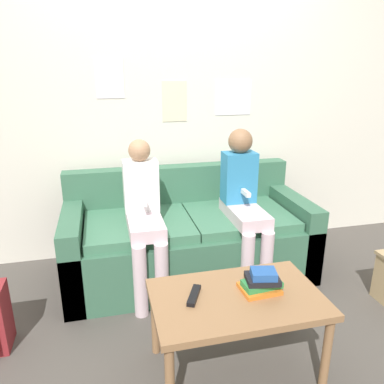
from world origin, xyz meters
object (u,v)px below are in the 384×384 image
(person_left, at_px, (144,213))
(person_right, at_px, (244,200))
(couch, at_px, (188,239))
(coffee_table, at_px, (237,305))
(tv_remote, at_px, (194,295))

(person_left, relative_size, person_right, 0.96)
(couch, relative_size, person_right, 1.61)
(coffee_table, xyz_separation_m, person_left, (-0.36, 0.86, 0.21))
(tv_remote, bearing_deg, couch, 104.27)
(couch, xyz_separation_m, person_left, (-0.35, -0.20, 0.32))
(coffee_table, distance_m, person_right, 0.98)
(person_left, distance_m, person_right, 0.73)
(couch, xyz_separation_m, tv_remote, (-0.20, -1.02, 0.18))
(couch, xyz_separation_m, coffee_table, (0.01, -1.06, 0.12))
(person_left, height_order, person_right, person_right)
(coffee_table, height_order, person_right, person_right)
(couch, bearing_deg, person_right, -26.26)
(couch, bearing_deg, coffee_table, -89.49)
(couch, bearing_deg, tv_remote, -101.37)
(couch, distance_m, person_left, 0.52)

